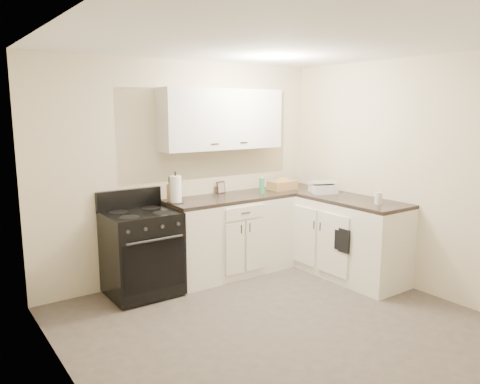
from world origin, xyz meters
TOP-DOWN VIEW (x-y plane):
  - floor at (0.00, 0.00)m, footprint 3.60×3.60m
  - ceiling at (0.00, 0.00)m, footprint 3.60×3.60m
  - wall_back at (0.00, 1.80)m, footprint 3.60×0.00m
  - wall_right at (1.80, 0.00)m, footprint 0.00×3.60m
  - wall_left at (-1.80, 0.00)m, footprint 0.00×3.60m
  - base_cabinets_back at (0.43, 1.50)m, footprint 1.55×0.60m
  - base_cabinets_right at (1.50, 0.85)m, footprint 0.60×1.90m
  - countertop_back at (0.43, 1.50)m, footprint 1.55×0.60m
  - countertop_right at (1.50, 0.85)m, footprint 0.60×1.90m
  - upper_cabinets at (0.43, 1.65)m, footprint 1.55×0.30m
  - stove at (-0.71, 1.48)m, footprint 0.73×0.62m
  - knife_block at (-0.27, 1.62)m, footprint 0.09×0.08m
  - paper_towel at (-0.27, 1.53)m, footprint 0.12×0.12m
  - soap_bottle at (0.84, 1.42)m, footprint 0.08×0.08m
  - picture_frame at (0.46, 1.74)m, footprint 0.12×0.05m
  - wicker_basket at (1.24, 1.51)m, footprint 0.34×0.23m
  - countertop_grill at (1.50, 1.04)m, footprint 0.37×0.36m
  - glass_jar at (1.49, 0.20)m, footprint 0.10×0.10m
  - oven_mitt_near at (1.18, 0.38)m, footprint 0.02×0.15m
  - oven_mitt_far at (1.18, 0.45)m, footprint 0.02×0.13m

SIDE VIEW (x-z plane):
  - floor at x=0.00m, z-range 0.00..0.00m
  - base_cabinets_back at x=0.43m, z-range 0.00..0.90m
  - base_cabinets_right at x=1.50m, z-range 0.00..0.90m
  - stove at x=-0.71m, z-range 0.02..0.90m
  - oven_mitt_far at x=1.18m, z-range 0.42..0.64m
  - oven_mitt_near at x=1.18m, z-range 0.40..0.67m
  - countertop_back at x=0.43m, z-range 0.90..0.94m
  - countertop_right at x=1.50m, z-range 0.90..0.94m
  - countertop_grill at x=1.50m, z-range 0.94..1.05m
  - wicker_basket at x=1.24m, z-range 0.94..1.05m
  - glass_jar at x=1.49m, z-range 0.94..1.07m
  - picture_frame at x=0.46m, z-range 0.94..1.09m
  - soap_bottle at x=0.84m, z-range 0.94..1.13m
  - knife_block at x=-0.27m, z-range 0.94..1.13m
  - paper_towel at x=-0.27m, z-range 0.94..1.24m
  - wall_back at x=0.00m, z-range -0.55..3.05m
  - wall_right at x=1.80m, z-range -0.55..3.05m
  - wall_left at x=-1.80m, z-range -0.55..3.05m
  - upper_cabinets at x=0.43m, z-range 1.49..2.19m
  - ceiling at x=0.00m, z-range 2.50..2.50m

